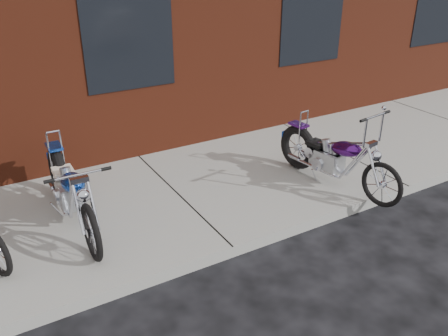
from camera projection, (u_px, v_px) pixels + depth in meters
ground at (233, 257)px, 5.58m from camera, size 120.00×120.00×0.00m
sidewalk at (178, 198)px, 6.72m from camera, size 22.00×3.00×0.15m
chopper_purple at (334, 159)px, 6.80m from camera, size 0.56×2.17×1.22m
chopper_blue at (72, 193)px, 5.84m from camera, size 0.56×2.31×1.00m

